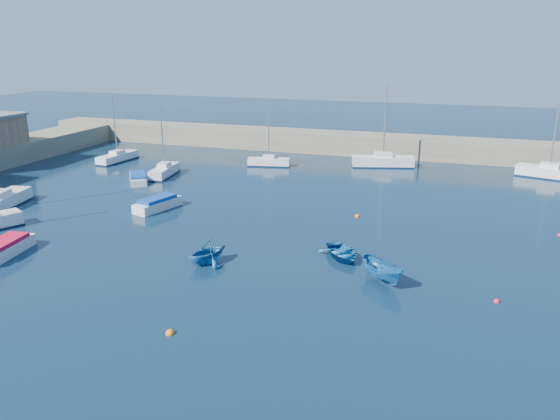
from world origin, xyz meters
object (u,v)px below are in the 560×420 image
(sailboat_6, at_px, (383,161))
(dinghy_right, at_px, (382,272))
(dinghy_left, at_px, (207,252))
(sailboat_4, at_px, (117,157))
(sailboat_3, at_px, (164,171))
(sailboat_5, at_px, (269,162))
(motorboat_2, at_px, (138,178))
(motorboat_0, at_px, (4,248))
(motorboat_1, at_px, (158,204))
(dinghy_center, at_px, (342,253))
(sailboat_7, at_px, (549,172))

(sailboat_6, distance_m, dinghy_right, 32.72)
(dinghy_left, bearing_deg, sailboat_4, 159.90)
(dinghy_left, bearing_deg, sailboat_3, 152.31)
(sailboat_4, xyz_separation_m, sailboat_5, (18.52, 3.49, -0.01))
(sailboat_4, distance_m, motorboat_2, 11.44)
(motorboat_0, distance_m, motorboat_1, 13.57)
(sailboat_4, height_order, dinghy_center, sailboat_4)
(sailboat_3, bearing_deg, sailboat_5, 33.59)
(motorboat_2, bearing_deg, dinghy_left, -81.45)
(sailboat_7, distance_m, dinghy_right, 35.01)
(sailboat_5, bearing_deg, dinghy_center, -162.01)
(sailboat_4, distance_m, motorboat_0, 30.67)
(motorboat_0, bearing_deg, sailboat_5, 67.62)
(sailboat_5, bearing_deg, motorboat_0, 154.64)
(sailboat_6, relative_size, dinghy_left, 3.01)
(sailboat_7, bearing_deg, sailboat_3, 123.25)
(sailboat_3, relative_size, motorboat_1, 1.55)
(sailboat_7, distance_m, motorboat_2, 44.05)
(sailboat_6, distance_m, sailboat_7, 17.85)
(sailboat_4, bearing_deg, dinghy_center, -28.10)
(dinghy_left, height_order, dinghy_right, dinghy_left)
(motorboat_0, xyz_separation_m, dinghy_center, (22.31, 6.91, -0.13))
(sailboat_3, bearing_deg, motorboat_2, -119.41)
(motorboat_0, distance_m, dinghy_left, 14.31)
(sailboat_6, xyz_separation_m, dinghy_center, (1.54, -29.34, -0.30))
(motorboat_0, bearing_deg, sailboat_7, 34.66)
(sailboat_5, bearing_deg, dinghy_left, -179.85)
(sailboat_4, height_order, sailboat_7, sailboat_7)
(sailboat_3, relative_size, sailboat_6, 0.79)
(sailboat_3, xyz_separation_m, motorboat_1, (5.74, -11.16, -0.06))
(sailboat_5, bearing_deg, dinghy_right, -159.84)
(sailboat_4, height_order, motorboat_2, sailboat_4)
(sailboat_3, distance_m, dinghy_center, 29.11)
(motorboat_0, bearing_deg, motorboat_1, 62.19)
(sailboat_5, xyz_separation_m, motorboat_1, (-3.46, -19.46, -0.01))
(sailboat_5, height_order, dinghy_left, sailboat_5)
(sailboat_6, xyz_separation_m, dinghy_right, (4.72, -32.38, 0.00))
(motorboat_1, xyz_separation_m, dinghy_left, (9.50, -9.70, 0.30))
(motorboat_2, bearing_deg, sailboat_7, -13.90)
(sailboat_5, height_order, motorboat_0, sailboat_5)
(sailboat_6, height_order, motorboat_2, sailboat_6)
(sailboat_7, relative_size, dinghy_right, 2.50)
(motorboat_0, height_order, motorboat_1, motorboat_1)
(dinghy_right, bearing_deg, sailboat_3, 96.19)
(sailboat_3, height_order, sailboat_7, sailboat_7)
(sailboat_6, relative_size, motorboat_1, 1.95)
(sailboat_5, xyz_separation_m, dinghy_right, (17.56, -28.41, 0.15))
(dinghy_center, relative_size, dinghy_right, 1.04)
(motorboat_0, bearing_deg, sailboat_4, 101.63)
(sailboat_7, height_order, motorboat_0, sailboat_7)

